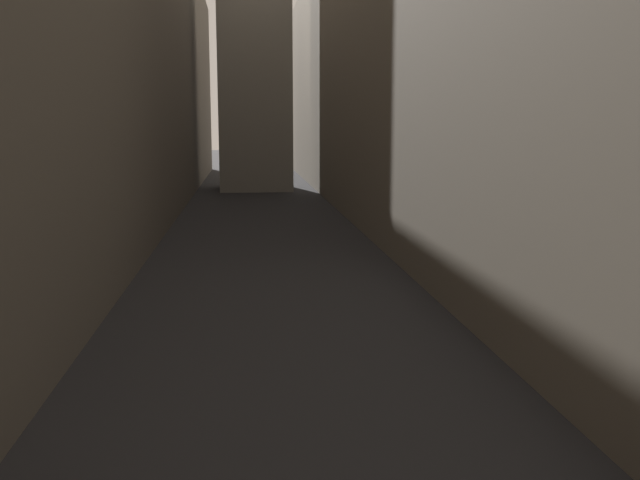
# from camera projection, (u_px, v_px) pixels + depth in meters

# --- Properties ---
(ground_plane) EXTENTS (264.00, 264.00, 0.00)m
(ground_plane) POSITION_uv_depth(u_px,v_px,m) (263.00, 225.00, 43.13)
(ground_plane) COLOR #232326
(building_block_left) EXTENTS (14.63, 108.00, 21.07)m
(building_block_left) POSITION_uv_depth(u_px,v_px,m) (43.00, 47.00, 42.08)
(building_block_left) COLOR #60594F
(building_block_left) RESTS_ON ground
(building_block_right) EXTENTS (14.13, 108.00, 20.80)m
(building_block_right) POSITION_uv_depth(u_px,v_px,m) (460.00, 54.00, 44.73)
(building_block_right) COLOR #756B5B
(building_block_right) RESTS_ON ground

